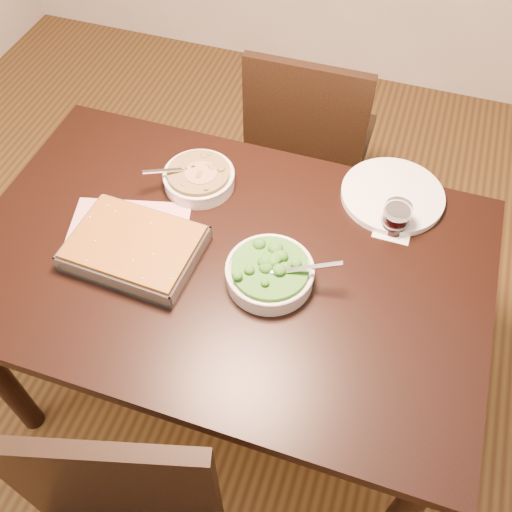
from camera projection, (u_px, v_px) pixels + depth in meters
ground at (234, 379)px, 2.12m from camera, size 4.00×4.00×0.00m
table at (226, 278)px, 1.60m from camera, size 1.40×0.90×0.75m
magazine_a at (127, 233)px, 1.57m from camera, size 0.38×0.31×0.01m
coaster at (393, 228)px, 1.59m from camera, size 0.10×0.10×0.00m
stew_bowl at (199, 177)px, 1.67m from camera, size 0.21×0.21×0.08m
broccoli_bowl at (270, 273)px, 1.46m from camera, size 0.26×0.23×0.09m
baking_dish at (135, 248)px, 1.51m from camera, size 0.35×0.26×0.06m
wine_tumbler at (396, 217)px, 1.55m from camera, size 0.08×0.08×0.09m
dinner_plate at (392, 195)px, 1.65m from camera, size 0.30×0.30×0.02m
chair_far at (309, 141)px, 2.16m from camera, size 0.43×0.43×0.92m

